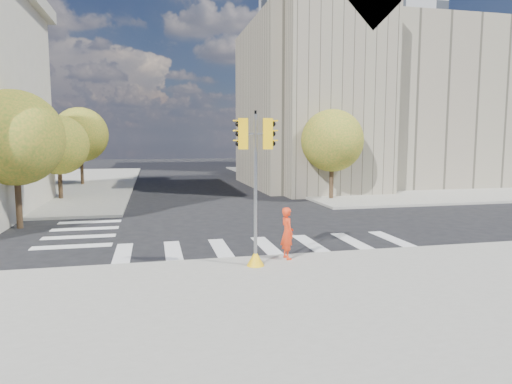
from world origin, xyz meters
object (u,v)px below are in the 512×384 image
lamp_near (318,134)px  photographer (287,233)px  lamp_far (271,135)px  traffic_signal (256,201)px

lamp_near → photographer: (-8.02, -18.60, -3.56)m
lamp_near → lamp_far: same height
photographer → lamp_near: bearing=-29.0°
lamp_near → lamp_far: 14.00m
lamp_far → traffic_signal: bearing=-105.6°
lamp_far → lamp_near: bearing=-90.0°
lamp_far → photographer: size_ratio=4.64×
lamp_near → traffic_signal: bearing=-115.7°
lamp_far → traffic_signal: lamp_far is taller
traffic_signal → lamp_near: bearing=74.2°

